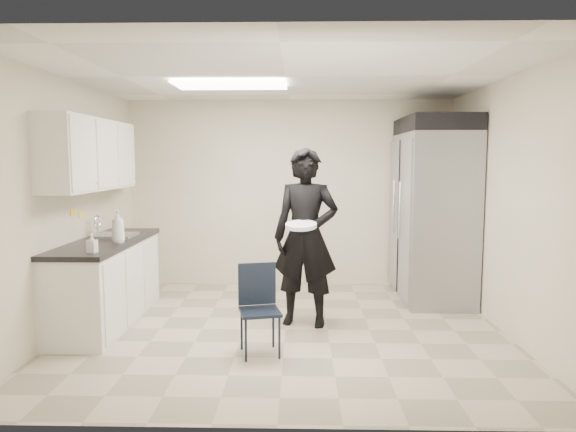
{
  "coord_description": "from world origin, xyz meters",
  "views": [
    {
      "loc": [
        0.15,
        -5.22,
        1.76
      ],
      "look_at": [
        0.02,
        0.2,
        1.18
      ],
      "focal_mm": 32.0,
      "sensor_mm": 36.0,
      "label": 1
    }
  ],
  "objects_px": {
    "lower_counter": "(107,284)",
    "man_tuxedo": "(306,237)",
    "commercial_fridge": "(433,217)",
    "folding_chair": "(260,312)"
  },
  "relations": [
    {
      "from": "lower_counter",
      "to": "man_tuxedo",
      "type": "height_order",
      "value": "man_tuxedo"
    },
    {
      "from": "folding_chair",
      "to": "man_tuxedo",
      "type": "distance_m",
      "value": 1.12
    },
    {
      "from": "lower_counter",
      "to": "folding_chair",
      "type": "relative_size",
      "value": 2.39
    },
    {
      "from": "man_tuxedo",
      "to": "lower_counter",
      "type": "bearing_deg",
      "value": -168.66
    },
    {
      "from": "commercial_fridge",
      "to": "man_tuxedo",
      "type": "bearing_deg",
      "value": -146.18
    },
    {
      "from": "lower_counter",
      "to": "commercial_fridge",
      "type": "xyz_separation_m",
      "value": [
        3.78,
        1.07,
        0.62
      ]
    },
    {
      "from": "lower_counter",
      "to": "folding_chair",
      "type": "bearing_deg",
      "value": -27.24
    },
    {
      "from": "commercial_fridge",
      "to": "folding_chair",
      "type": "xyz_separation_m",
      "value": [
        -2.04,
        -1.97,
        -0.65
      ]
    },
    {
      "from": "commercial_fridge",
      "to": "lower_counter",
      "type": "bearing_deg",
      "value": -164.12
    },
    {
      "from": "lower_counter",
      "to": "commercial_fridge",
      "type": "height_order",
      "value": "commercial_fridge"
    }
  ]
}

